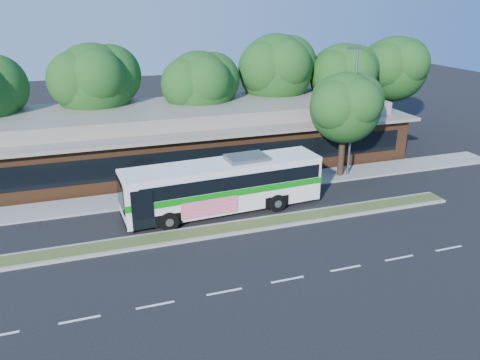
{
  "coord_description": "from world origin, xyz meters",
  "views": [
    {
      "loc": [
        -7.85,
        -21.57,
        11.82
      ],
      "look_at": [
        0.33,
        2.75,
        2.0
      ],
      "focal_mm": 35.0,
      "sensor_mm": 36.0,
      "label": 1
    }
  ],
  "objects": [
    {
      "name": "tree_bg_e",
      "position": [
        14.42,
        15.14,
        5.74
      ],
      "size": [
        6.47,
        5.8,
        8.5
      ],
      "color": "black",
      "rests_on": "ground"
    },
    {
      "name": "median_strip",
      "position": [
        0.0,
        0.6,
        0.07
      ],
      "size": [
        26.0,
        1.1,
        0.15
      ],
      "primitive_type": "cube",
      "color": "#3D4D21",
      "rests_on": "ground"
    },
    {
      "name": "ground",
      "position": [
        0.0,
        0.0,
        0.0
      ],
      "size": [
        120.0,
        120.0,
        0.0
      ],
      "primitive_type": "plane",
      "color": "black",
      "rests_on": "ground"
    },
    {
      "name": "transit_bus",
      "position": [
        -0.57,
        3.06,
        1.86
      ],
      "size": [
        12.04,
        3.35,
        3.34
      ],
      "rotation": [
        0.0,
        0.0,
        0.06
      ],
      "color": "white",
      "rests_on": "ground"
    },
    {
      "name": "lamp_post",
      "position": [
        9.56,
        6.0,
        4.9
      ],
      "size": [
        0.93,
        0.18,
        9.07
      ],
      "color": "slate",
      "rests_on": "ground"
    },
    {
      "name": "tree_bg_b",
      "position": [
        -6.57,
        16.14,
        6.14
      ],
      "size": [
        6.69,
        6.0,
        9.0
      ],
      "color": "black",
      "rests_on": "ground"
    },
    {
      "name": "sidewalk",
      "position": [
        0.0,
        6.4,
        0.06
      ],
      "size": [
        44.0,
        2.6,
        0.12
      ],
      "primitive_type": "cube",
      "color": "gray",
      "rests_on": "ground"
    },
    {
      "name": "tree_bg_f",
      "position": [
        20.43,
        16.14,
        6.06
      ],
      "size": [
        6.69,
        6.0,
        8.92
      ],
      "color": "black",
      "rests_on": "ground"
    },
    {
      "name": "sidewalk_tree",
      "position": [
        9.41,
        6.24,
        5.12
      ],
      "size": [
        5.41,
        4.85,
        7.43
      ],
      "color": "black",
      "rests_on": "ground"
    },
    {
      "name": "plaza_building",
      "position": [
        0.0,
        12.99,
        2.13
      ],
      "size": [
        33.2,
        11.2,
        4.45
      ],
      "color": "#56311B",
      "rests_on": "ground"
    },
    {
      "name": "tree_bg_c",
      "position": [
        1.4,
        15.13,
        5.59
      ],
      "size": [
        6.24,
        5.6,
        8.26
      ],
      "color": "black",
      "rests_on": "ground"
    },
    {
      "name": "tree_bg_d",
      "position": [
        8.45,
        16.15,
        6.42
      ],
      "size": [
        6.91,
        6.2,
        9.37
      ],
      "color": "black",
      "rests_on": "ground"
    }
  ]
}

